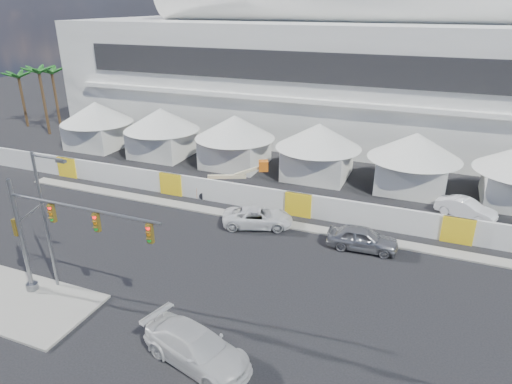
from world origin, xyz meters
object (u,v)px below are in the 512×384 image
at_px(lot_car_a, 466,208).
at_px(pickup_near, 196,348).
at_px(traffic_mast, 49,237).
at_px(streetlight_median, 47,213).
at_px(boom_lift, 221,187).
at_px(pickup_curb, 258,217).
at_px(sedan_silver, 362,238).

bearing_deg(lot_car_a, pickup_near, 172.04).
xyz_separation_m(pickup_near, traffic_mast, (-9.93, 1.42, 3.30)).
height_order(pickup_near, traffic_mast, traffic_mast).
bearing_deg(streetlight_median, pickup_near, -12.33).
bearing_deg(boom_lift, pickup_curb, -62.90).
bearing_deg(streetlight_median, lot_car_a, 40.94).
bearing_deg(traffic_mast, streetlight_median, 133.54).
distance_m(sedan_silver, streetlight_median, 20.53).
height_order(sedan_silver, streetlight_median, streetlight_median).
xyz_separation_m(sedan_silver, pickup_curb, (-8.17, 0.52, -0.09)).
bearing_deg(lot_car_a, pickup_curb, 138.42).
distance_m(pickup_near, lot_car_a, 25.66).
relative_size(pickup_curb, traffic_mast, 0.54).
bearing_deg(pickup_near, boom_lift, 37.82).
height_order(pickup_curb, pickup_near, pickup_near).
bearing_deg(lot_car_a, streetlight_median, 151.78).
relative_size(pickup_near, boom_lift, 0.88).
height_order(pickup_curb, lot_car_a, lot_car_a).
distance_m(pickup_near, streetlight_median, 11.86).
relative_size(pickup_near, lot_car_a, 1.27).
relative_size(pickup_curb, streetlight_median, 0.63).
bearing_deg(pickup_curb, streetlight_median, 127.02).
xyz_separation_m(pickup_curb, traffic_mast, (-7.24, -13.21, 3.41)).
distance_m(traffic_mast, streetlight_median, 1.59).
xyz_separation_m(pickup_curb, boom_lift, (-5.22, 4.22, 0.12)).
xyz_separation_m(lot_car_a, boom_lift, (-20.27, -3.63, 0.11)).
bearing_deg(streetlight_median, traffic_mast, -46.46).
bearing_deg(traffic_mast, lot_car_a, 43.39).
bearing_deg(pickup_near, streetlight_median, 92.74).
xyz_separation_m(sedan_silver, traffic_mast, (-15.41, -12.68, 3.32)).
distance_m(lot_car_a, boom_lift, 20.59).
relative_size(streetlight_median, boom_lift, 1.29).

